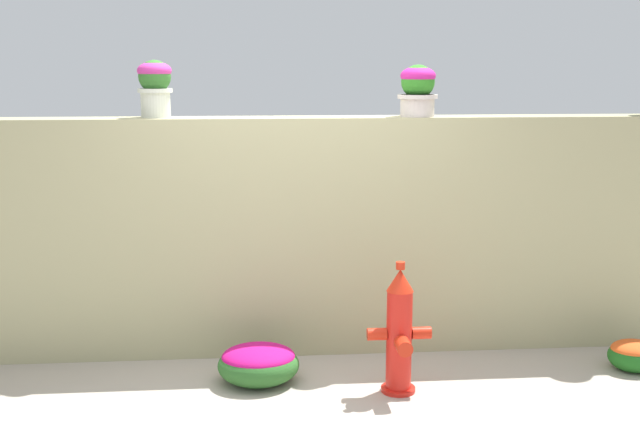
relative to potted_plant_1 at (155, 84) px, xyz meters
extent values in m
plane|color=#A69B8E|center=(0.99, -0.97, -2.07)|extent=(24.00, 24.00, 0.00)
cube|color=tan|center=(0.99, -0.03, -1.16)|extent=(6.51, 0.34, 1.82)
cylinder|color=beige|center=(0.00, 0.00, -0.14)|extent=(0.22, 0.22, 0.21)
cylinder|color=beige|center=(0.00, 0.00, -0.05)|extent=(0.25, 0.25, 0.03)
sphere|color=#2B5E23|center=(0.00, 0.00, 0.05)|extent=(0.24, 0.24, 0.24)
ellipsoid|color=#AB2A79|center=(0.00, 0.00, 0.09)|extent=(0.25, 0.25, 0.13)
cylinder|color=beige|center=(1.95, -0.06, -0.17)|extent=(0.25, 0.25, 0.16)
cylinder|color=beige|center=(1.95, -0.06, -0.10)|extent=(0.30, 0.30, 0.03)
sphere|color=#29731E|center=(1.95, -0.06, 0.01)|extent=(0.25, 0.25, 0.25)
ellipsoid|color=#B31C79|center=(1.95, -0.06, 0.06)|extent=(0.26, 0.26, 0.14)
cylinder|color=red|center=(1.68, -0.94, -2.05)|extent=(0.24, 0.24, 0.03)
cylinder|color=red|center=(1.68, -0.94, -1.71)|extent=(0.17, 0.17, 0.71)
cone|color=red|center=(1.68, -0.94, -1.28)|extent=(0.18, 0.18, 0.15)
cylinder|color=red|center=(1.68, -0.94, -1.18)|extent=(0.06, 0.06, 0.05)
cylinder|color=red|center=(1.53, -0.94, -1.65)|extent=(0.13, 0.08, 0.08)
cylinder|color=red|center=(1.83, -0.94, -1.65)|extent=(0.13, 0.08, 0.08)
cylinder|color=red|center=(1.68, -1.10, -1.69)|extent=(0.10, 0.14, 0.10)
ellipsoid|color=#1D5E1C|center=(3.48, -0.69, -1.96)|extent=(0.39, 0.35, 0.23)
ellipsoid|color=#DD511D|center=(3.48, -0.69, -1.91)|extent=(0.35, 0.31, 0.13)
ellipsoid|color=#2B5F26|center=(0.72, -0.69, -1.94)|extent=(0.57, 0.52, 0.28)
ellipsoid|color=#BE1069|center=(0.72, -0.69, -1.88)|extent=(0.52, 0.46, 0.15)
camera|label=1|loc=(0.70, -6.07, 0.15)|focal=45.14mm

